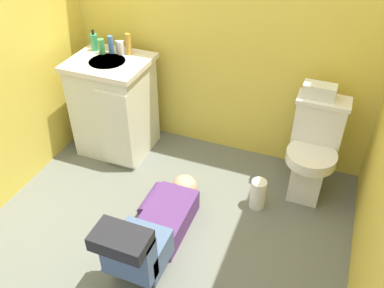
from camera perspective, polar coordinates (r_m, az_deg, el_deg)
The scene contains 13 objects.
ground_plane at distance 2.88m, azimuth -3.86°, elevation -12.41°, with size 2.92×3.18×0.04m, color #62675D.
wall_back at distance 3.08m, azimuth 4.36°, elevation 18.69°, with size 2.58×0.08×2.40m, color gold.
toilet at distance 3.05m, azimuth 16.61°, elevation -0.89°, with size 0.36×0.46×0.75m.
vanity_cabinet at distance 3.39m, azimuth -10.83°, elevation 5.31°, with size 0.60×0.53×0.82m.
faucet at distance 3.29m, azimuth -10.50°, elevation 13.28°, with size 0.02×0.02×0.10m, color silver.
person_plumber at distance 2.65m, azimuth -5.54°, elevation -11.75°, with size 0.39×1.06×0.52m.
tissue_box at distance 2.89m, azimuth 17.47°, elevation 7.12°, with size 0.22×0.11×0.10m, color silver.
soap_dispenser at distance 3.37m, azimuth -13.57°, elevation 13.76°, with size 0.06×0.06×0.17m.
bottle_green at distance 3.30m, azimuth -12.61°, elevation 13.23°, with size 0.05×0.05×0.12m, color #469C4E.
bottle_blue at distance 3.29m, azimuth -11.35°, elevation 13.53°, with size 0.04×0.04×0.14m, color #3E6DB3.
bottle_white at distance 3.27m, azimuth -9.92°, elevation 13.19°, with size 0.06×0.06×0.10m, color white.
bottle_amber at distance 3.24m, azimuth -8.91°, elevation 13.70°, with size 0.04×0.04×0.17m, color gold.
paper_towel_roll at distance 2.98m, azimuth 9.25°, elevation -6.94°, with size 0.11×0.11×0.24m, color white.
Camera 1 is at (0.86, -1.67, 2.16)m, focal length 37.96 mm.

